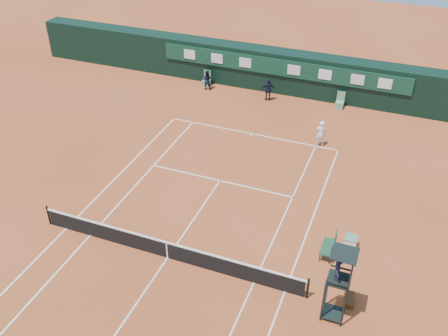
% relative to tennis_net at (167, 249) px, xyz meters
% --- Properties ---
extents(ground, '(90.00, 90.00, 0.00)m').
position_rel_tennis_net_xyz_m(ground, '(0.00, 0.00, -0.51)').
color(ground, '#B05129').
rests_on(ground, ground).
extents(court_lines, '(11.05, 23.85, 0.01)m').
position_rel_tennis_net_xyz_m(court_lines, '(0.00, 0.00, -0.50)').
color(court_lines, silver).
rests_on(court_lines, ground).
extents(tennis_net, '(12.90, 0.10, 1.10)m').
position_rel_tennis_net_xyz_m(tennis_net, '(0.00, 0.00, 0.00)').
color(tennis_net, black).
rests_on(tennis_net, ground).
extents(back_wall, '(40.00, 1.65, 3.00)m').
position_rel_tennis_net_xyz_m(back_wall, '(0.00, 18.74, 1.00)').
color(back_wall, black).
rests_on(back_wall, ground).
extents(linesman_chair_left, '(0.55, 0.50, 1.15)m').
position_rel_tennis_net_xyz_m(linesman_chair_left, '(-5.50, 17.48, -0.19)').
color(linesman_chair_left, '#5F926E').
rests_on(linesman_chair_left, ground).
extents(linesman_chair_right, '(0.55, 0.50, 1.15)m').
position_rel_tennis_net_xyz_m(linesman_chair_right, '(4.50, 17.48, -0.19)').
color(linesman_chair_right, '#64996C').
rests_on(linesman_chair_right, ground).
extents(umpire_chair, '(0.96, 0.95, 3.42)m').
position_rel_tennis_net_xyz_m(umpire_chair, '(7.56, -0.52, 1.95)').
color(umpire_chair, black).
rests_on(umpire_chair, ground).
extents(player_bench, '(0.56, 1.20, 1.10)m').
position_rel_tennis_net_xyz_m(player_bench, '(6.76, 2.83, 0.09)').
color(player_bench, '#1B4329').
rests_on(player_bench, ground).
extents(tennis_bag, '(0.40, 0.78, 0.28)m').
position_rel_tennis_net_xyz_m(tennis_bag, '(8.09, 0.42, -0.37)').
color(tennis_bag, black).
rests_on(tennis_bag, ground).
extents(cooler, '(0.57, 0.57, 0.65)m').
position_rel_tennis_net_xyz_m(cooler, '(7.55, 3.66, -0.18)').
color(cooler, white).
rests_on(cooler, ground).
extents(tennis_ball, '(0.06, 0.06, 0.06)m').
position_rel_tennis_net_xyz_m(tennis_ball, '(2.45, 9.66, -0.48)').
color(tennis_ball, '#BAD230').
rests_on(tennis_ball, ground).
extents(player, '(0.72, 0.60, 1.68)m').
position_rel_tennis_net_xyz_m(player, '(4.30, 12.07, 0.33)').
color(player, white).
rests_on(player, ground).
extents(ball_kid_left, '(0.81, 0.68, 1.47)m').
position_rel_tennis_net_xyz_m(ball_kid_left, '(-5.23, 16.93, 0.23)').
color(ball_kid_left, black).
rests_on(ball_kid_left, ground).
extents(ball_kid_right, '(1.04, 0.76, 1.64)m').
position_rel_tennis_net_xyz_m(ball_kid_right, '(-0.46, 16.81, 0.31)').
color(ball_kid_right, black).
rests_on(ball_kid_right, ground).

